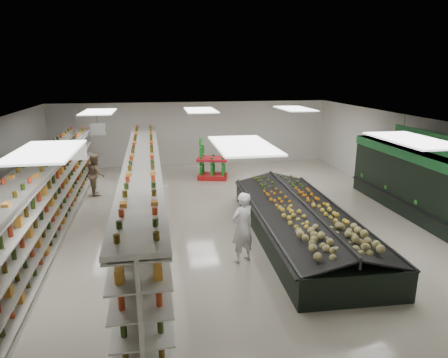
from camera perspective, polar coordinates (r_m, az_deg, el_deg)
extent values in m
plane|color=beige|center=(13.23, -1.17, -5.61)|extent=(16.00, 16.00, 0.00)
cube|color=white|center=(12.46, -1.25, 8.27)|extent=(14.00, 16.00, 0.02)
cube|color=silver|center=(20.55, -4.57, 6.47)|extent=(14.00, 0.02, 3.20)
cube|color=silver|center=(5.56, 11.95, -19.07)|extent=(14.00, 0.02, 3.20)
cube|color=silver|center=(15.41, 25.50, 2.09)|extent=(0.02, 16.00, 3.20)
cube|color=black|center=(14.09, 27.21, -1.34)|extent=(0.80, 8.00, 2.20)
cube|color=#1B682E|center=(13.86, 27.61, 2.43)|extent=(0.85, 8.00, 0.30)
cube|color=black|center=(14.09, 26.12, -3.54)|extent=(0.55, 7.80, 0.15)
cube|color=beige|center=(13.94, 26.84, -0.39)|extent=(0.45, 7.70, 0.03)
cube|color=beige|center=(13.87, 26.98, 0.81)|extent=(0.45, 7.70, 0.03)
cube|color=white|center=(10.60, -20.32, 3.64)|extent=(0.50, 0.06, 0.40)
cube|color=red|center=(10.60, -20.32, 3.64)|extent=(0.52, 0.02, 0.12)
cylinder|color=black|center=(10.55, -20.47, 5.24)|extent=(0.01, 0.01, 0.50)
cube|color=white|center=(14.50, -17.60, 6.76)|extent=(0.50, 0.06, 0.40)
cube|color=red|center=(14.50, -17.60, 6.76)|extent=(0.52, 0.02, 0.12)
cylinder|color=black|center=(14.46, -17.69, 7.93)|extent=(0.01, 0.01, 0.50)
cube|color=#1B682E|center=(13.59, 26.98, 4.87)|extent=(0.10, 3.20, 0.60)
cube|color=red|center=(13.56, 26.77, 4.87)|extent=(0.03, 3.20, 0.18)
cylinder|color=black|center=(14.51, 24.38, 7.32)|extent=(0.01, 0.01, 0.50)
cube|color=silver|center=(13.32, -23.17, -6.46)|extent=(1.26, 12.95, 0.13)
cube|color=silver|center=(13.00, -23.63, -2.30)|extent=(0.35, 12.93, 2.16)
cube|color=silver|center=(12.73, -24.16, 2.52)|extent=(1.26, 12.95, 0.09)
cube|color=beige|center=(13.33, -24.27, -5.97)|extent=(0.76, 12.83, 0.03)
cube|color=beige|center=(13.18, -24.50, -4.06)|extent=(0.76, 12.83, 0.03)
cube|color=beige|center=(13.04, -24.72, -2.10)|extent=(0.76, 12.83, 0.03)
cube|color=beige|center=(12.92, -24.95, -0.10)|extent=(0.76, 12.83, 0.03)
cube|color=beige|center=(12.82, -25.18, 1.93)|extent=(0.76, 12.83, 0.03)
cube|color=beige|center=(13.22, -22.18, -5.91)|extent=(0.76, 12.83, 0.03)
cube|color=beige|center=(13.07, -22.38, -3.98)|extent=(0.76, 12.83, 0.03)
cube|color=beige|center=(12.93, -22.59, -2.01)|extent=(0.76, 12.83, 0.03)
cube|color=beige|center=(12.81, -22.80, 0.01)|extent=(0.76, 12.83, 0.03)
cube|color=beige|center=(12.70, -23.02, 2.06)|extent=(0.76, 12.83, 0.03)
cube|color=silver|center=(12.58, -11.08, -6.73)|extent=(1.15, 13.15, 0.13)
cube|color=silver|center=(12.24, -11.33, -2.25)|extent=(0.23, 13.13, 2.19)
cube|color=silver|center=(11.95, -11.61, 2.96)|extent=(1.15, 13.15, 0.09)
cube|color=beige|center=(12.54, -12.27, -6.22)|extent=(0.65, 13.03, 0.03)
cube|color=beige|center=(12.37, -12.39, -4.16)|extent=(0.65, 13.03, 0.03)
cube|color=beige|center=(12.23, -12.52, -2.04)|extent=(0.65, 13.03, 0.03)
cube|color=beige|center=(12.10, -12.65, 0.13)|extent=(0.65, 13.03, 0.03)
cube|color=beige|center=(11.98, -12.78, 2.34)|extent=(0.65, 13.03, 0.03)
cube|color=beige|center=(12.53, -9.96, -6.12)|extent=(0.65, 13.03, 0.03)
cube|color=beige|center=(12.36, -10.06, -4.05)|extent=(0.65, 13.03, 0.03)
cube|color=beige|center=(12.22, -10.16, -1.93)|extent=(0.65, 13.03, 0.03)
cube|color=beige|center=(12.09, -10.27, 0.24)|extent=(0.65, 13.03, 0.03)
cube|color=beige|center=(11.97, -10.37, 2.46)|extent=(0.65, 13.03, 0.03)
cube|color=black|center=(11.89, 10.89, -6.47)|extent=(2.77, 7.46, 0.74)
cube|color=#262626|center=(11.42, 5.14, -5.05)|extent=(0.31, 7.38, 0.06)
cube|color=#262626|center=(12.19, 16.45, -4.32)|extent=(0.31, 7.38, 0.06)
cube|color=black|center=(11.52, 7.90, -4.40)|extent=(1.60, 7.32, 0.38)
cube|color=black|center=(11.94, 14.01, -4.02)|extent=(1.60, 7.32, 0.38)
cube|color=#262626|center=(11.68, 11.03, -3.72)|extent=(0.29, 7.28, 0.26)
cube|color=red|center=(17.98, -1.61, 0.39)|extent=(1.47, 1.17, 0.22)
cube|color=red|center=(17.79, -1.63, 2.91)|extent=(1.54, 1.23, 0.11)
imported|color=white|center=(10.04, 2.63, -6.96)|extent=(0.80, 0.70, 1.83)
imported|color=#94805B|center=(16.28, -17.83, 0.64)|extent=(0.67, 0.89, 1.63)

